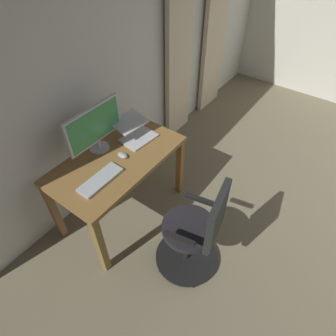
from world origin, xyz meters
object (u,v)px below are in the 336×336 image
computer_monitor (95,126)px  computer_mouse (123,155)px  desk (118,167)px  laptop (135,132)px  office_chair (196,234)px  computer_keyboard (101,180)px

computer_monitor → computer_mouse: (-0.04, 0.25, -0.22)m
desk → computer_mouse: size_ratio=12.14×
laptop → office_chair: bearing=73.1°
office_chair → desk: bearing=74.4°
computer_monitor → computer_keyboard: 0.47m
computer_monitor → laptop: 0.40m
computer_monitor → laptop: computer_monitor is taller
office_chair → laptop: (-0.39, -0.95, 0.35)m
computer_monitor → computer_mouse: size_ratio=5.87×
desk → office_chair: size_ratio=1.23×
office_chair → computer_monitor: (-0.07, -1.11, 0.53)m
computer_monitor → computer_keyboard: bearing=47.5°
computer_mouse → computer_keyboard: bearing=9.4°
office_chair → computer_keyboard: size_ratio=2.54×
computer_keyboard → laptop: size_ratio=1.03×
laptop → computer_monitor: bearing=-21.5°
computer_mouse → computer_monitor: bearing=-81.9°
desk → computer_monitor: (-0.01, -0.22, 0.35)m
desk → computer_monitor: computer_monitor is taller
office_chair → laptop: office_chair is taller
computer_monitor → computer_mouse: computer_monitor is taller
computer_monitor → computer_keyboard: computer_monitor is taller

